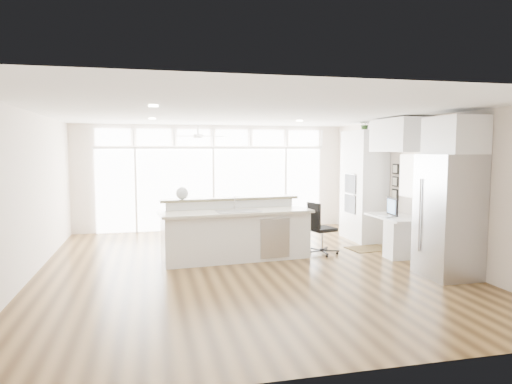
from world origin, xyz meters
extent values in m
cube|color=#462F15|center=(0.00, 0.00, -0.01)|extent=(7.00, 8.00, 0.02)
cube|color=white|center=(0.00, 0.00, 2.70)|extent=(7.00, 8.00, 0.02)
cube|color=beige|center=(0.00, 4.00, 1.35)|extent=(7.00, 0.04, 2.70)
cube|color=beige|center=(0.00, -4.00, 1.35)|extent=(7.00, 0.04, 2.70)
cube|color=beige|center=(-3.50, 0.00, 1.35)|extent=(0.04, 8.00, 2.70)
cube|color=beige|center=(3.50, 0.00, 1.35)|extent=(0.04, 8.00, 2.70)
cube|color=white|center=(0.00, 3.94, 1.05)|extent=(5.80, 0.06, 2.08)
cube|color=white|center=(0.00, 3.94, 2.38)|extent=(5.90, 0.06, 0.40)
cube|color=white|center=(3.46, 0.30, 1.55)|extent=(0.04, 0.85, 0.85)
cube|color=white|center=(-0.50, 2.80, 2.48)|extent=(1.16, 1.16, 0.32)
cube|color=white|center=(0.00, 0.20, 2.68)|extent=(3.40, 3.00, 0.02)
cube|color=white|center=(3.17, 1.80, 1.25)|extent=(0.64, 1.20, 2.50)
cube|color=white|center=(3.13, 0.30, 0.38)|extent=(0.72, 1.30, 0.76)
cube|color=white|center=(3.17, 0.30, 2.35)|extent=(0.64, 1.30, 0.64)
cube|color=#ABACB0|center=(3.11, -1.35, 1.00)|extent=(0.76, 0.90, 2.00)
cube|color=white|center=(3.17, -1.35, 2.30)|extent=(0.64, 0.90, 0.60)
cube|color=black|center=(3.46, 0.92, 1.40)|extent=(0.06, 0.22, 0.80)
cube|color=white|center=(-0.03, 0.57, 0.57)|extent=(2.94, 1.32, 1.14)
cube|color=#322310|center=(2.85, 0.84, 0.01)|extent=(0.93, 0.72, 0.01)
cube|color=black|center=(1.71, 0.61, 0.51)|extent=(0.64, 0.62, 1.03)
sphere|color=silver|center=(-1.01, 0.88, 1.25)|extent=(0.29, 0.29, 0.24)
cube|color=black|center=(3.05, 0.30, 0.96)|extent=(0.14, 0.48, 0.39)
cube|color=silver|center=(2.88, 0.30, 0.77)|extent=(0.14, 0.33, 0.02)
imported|color=#2F5524|center=(3.17, 1.80, 2.61)|extent=(0.27, 0.30, 0.23)
camera|label=1|loc=(-1.60, -7.77, 2.07)|focal=32.00mm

